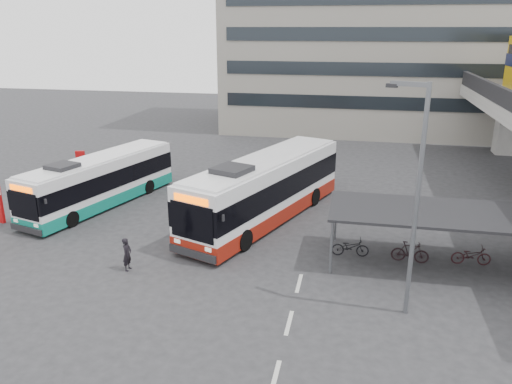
% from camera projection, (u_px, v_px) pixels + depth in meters
% --- Properties ---
extents(ground, '(120.00, 120.00, 0.00)m').
position_uv_depth(ground, '(241.00, 278.00, 21.28)').
color(ground, '#28282B').
rests_on(ground, ground).
extents(bike_shelter, '(10.00, 4.00, 2.54)m').
position_uv_depth(bike_shelter, '(443.00, 231.00, 21.94)').
color(bike_shelter, '#595B60').
rests_on(bike_shelter, ground).
extents(office_block, '(30.00, 15.00, 25.00)m').
position_uv_depth(office_block, '(381.00, 3.00, 49.69)').
color(office_block, gray).
rests_on(office_block, ground).
extents(road_markings, '(0.15, 7.60, 0.01)m').
position_uv_depth(road_markings, '(289.00, 323.00, 18.01)').
color(road_markings, beige).
rests_on(road_markings, ground).
extents(bus_main, '(7.01, 12.86, 3.76)m').
position_uv_depth(bus_main, '(265.00, 189.00, 27.23)').
color(bus_main, white).
rests_on(bus_main, ground).
extents(bus_teal, '(5.15, 10.95, 3.17)m').
position_uv_depth(bus_teal, '(101.00, 181.00, 29.58)').
color(bus_teal, white).
rests_on(bus_teal, ground).
extents(pedestrian, '(0.36, 0.55, 1.50)m').
position_uv_depth(pedestrian, '(127.00, 254.00, 21.74)').
color(pedestrian, black).
rests_on(pedestrian, ground).
extents(lamp_post, '(1.44, 0.66, 8.50)m').
position_uv_depth(lamp_post, '(415.00, 189.00, 17.21)').
color(lamp_post, '#595B60').
rests_on(lamp_post, ground).
extents(sign_totem_north, '(0.59, 0.32, 2.78)m').
position_uv_depth(sign_totem_north, '(82.00, 172.00, 31.73)').
color(sign_totem_north, '#A60A0B').
rests_on(sign_totem_north, ground).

